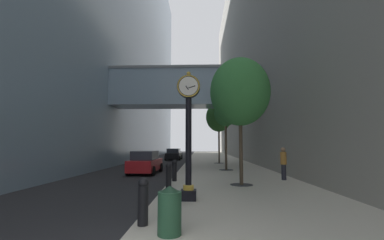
% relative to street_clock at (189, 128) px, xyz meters
% --- Properties ---
extents(ground_plane, '(110.00, 110.00, 0.00)m').
position_rel_street_clock_xyz_m(ground_plane, '(-1.23, 21.28, -2.69)').
color(ground_plane, '#262628').
rests_on(ground_plane, ground).
extents(sidewalk_right, '(7.11, 80.00, 0.14)m').
position_rel_street_clock_xyz_m(sidewalk_right, '(2.32, 24.28, -2.62)').
color(sidewalk_right, beige).
rests_on(sidewalk_right, ground).
extents(building_block_left, '(23.07, 80.00, 39.89)m').
position_rel_street_clock_xyz_m(building_block_left, '(-12.33, 24.23, 17.18)').
color(building_block_left, '#849EB2').
rests_on(building_block_left, ground).
extents(building_block_right, '(9.00, 80.00, 33.21)m').
position_rel_street_clock_xyz_m(building_block_right, '(10.38, 24.28, 13.91)').
color(building_block_right, gray).
rests_on(building_block_right, ground).
extents(street_clock, '(0.84, 0.55, 4.64)m').
position_rel_street_clock_xyz_m(street_clock, '(0.00, 0.00, 0.00)').
color(street_clock, black).
rests_on(street_clock, sidewalk_right).
extents(bollard_nearest, '(0.27, 0.27, 1.14)m').
position_rel_street_clock_xyz_m(bollard_nearest, '(-0.98, -2.99, -1.95)').
color(bollard_nearest, black).
rests_on(bollard_nearest, sidewalk_right).
extents(bollard_third, '(0.27, 0.27, 1.14)m').
position_rel_street_clock_xyz_m(bollard_third, '(-0.98, 2.25, -1.95)').
color(bollard_third, black).
rests_on(bollard_third, sidewalk_right).
extents(bollard_fourth, '(0.27, 0.27, 1.14)m').
position_rel_street_clock_xyz_m(bollard_fourth, '(-0.98, 4.87, -1.95)').
color(bollard_fourth, black).
rests_on(bollard_fourth, sidewalk_right).
extents(street_tree_near, '(2.98, 2.98, 6.31)m').
position_rel_street_clock_xyz_m(street_tree_near, '(2.42, 3.61, 2.04)').
color(street_tree_near, '#333335').
rests_on(street_tree_near, sidewalk_right).
extents(street_tree_mid_near, '(1.81, 1.81, 5.47)m').
position_rel_street_clock_xyz_m(street_tree_mid_near, '(2.42, 11.25, 1.82)').
color(street_tree_mid_near, '#333335').
rests_on(street_tree_mid_near, sidewalk_right).
extents(street_tree_mid_far, '(2.75, 2.75, 6.52)m').
position_rel_street_clock_xyz_m(street_tree_mid_far, '(2.42, 18.89, 2.36)').
color(street_tree_mid_far, '#333335').
rests_on(street_tree_mid_far, sidewalk_right).
extents(trash_bin, '(0.53, 0.53, 1.05)m').
position_rel_street_clock_xyz_m(trash_bin, '(-0.25, -3.65, -2.01)').
color(trash_bin, '#234C33').
rests_on(trash_bin, sidewalk_right).
extents(pedestrian_walking, '(0.43, 0.43, 1.80)m').
position_rel_street_clock_xyz_m(pedestrian_walking, '(5.07, 5.54, -1.59)').
color(pedestrian_walking, '#23232D').
rests_on(pedestrian_walking, sidewalk_right).
extents(car_black_near, '(2.15, 4.44, 1.57)m').
position_rel_street_clock_xyz_m(car_black_near, '(-3.25, 27.26, -1.92)').
color(car_black_near, black).
rests_on(car_black_near, ground).
extents(car_red_mid, '(2.07, 4.34, 1.64)m').
position_rel_street_clock_xyz_m(car_red_mid, '(-3.59, 9.87, -1.89)').
color(car_red_mid, '#AD191E').
rests_on(car_red_mid, ground).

